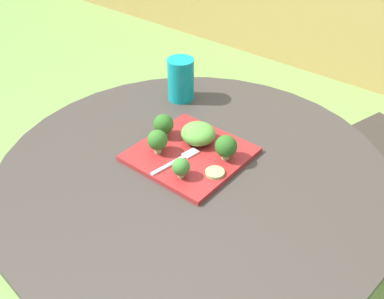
% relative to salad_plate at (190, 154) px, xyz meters
% --- Properties ---
extents(patio_table, '(1.03, 1.03, 0.76)m').
position_rel_salad_plate_xyz_m(patio_table, '(0.04, -0.03, -0.24)').
color(patio_table, '#38332D').
rests_on(patio_table, ground_plane).
extents(salad_plate, '(0.28, 0.28, 0.01)m').
position_rel_salad_plate_xyz_m(salad_plate, '(0.00, 0.00, 0.00)').
color(salad_plate, maroon).
rests_on(salad_plate, patio_table).
extents(drinking_glass, '(0.09, 0.09, 0.14)m').
position_rel_salad_plate_xyz_m(drinking_glass, '(-0.22, 0.22, 0.05)').
color(drinking_glass, '#0F8C93').
rests_on(drinking_glass, patio_table).
extents(fork, '(0.04, 0.15, 0.00)m').
position_rel_salad_plate_xyz_m(fork, '(0.00, -0.05, 0.01)').
color(fork, silver).
rests_on(fork, salad_plate).
extents(lettuce_mound, '(0.10, 0.09, 0.05)m').
position_rel_salad_plate_xyz_m(lettuce_mound, '(-0.01, 0.05, 0.03)').
color(lettuce_mound, '#519338').
rests_on(lettuce_mound, salad_plate).
extents(broccoli_floret_0, '(0.05, 0.05, 0.07)m').
position_rel_salad_plate_xyz_m(broccoli_floret_0, '(-0.07, -0.05, 0.05)').
color(broccoli_floret_0, '#99B770').
rests_on(broccoli_floret_0, salad_plate).
extents(broccoli_floret_1, '(0.05, 0.05, 0.05)m').
position_rel_salad_plate_xyz_m(broccoli_floret_1, '(0.05, -0.09, 0.04)').
color(broccoli_floret_1, '#99B770').
rests_on(broccoli_floret_1, salad_plate).
extents(broccoli_floret_2, '(0.06, 0.06, 0.07)m').
position_rel_salad_plate_xyz_m(broccoli_floret_2, '(0.09, 0.04, 0.05)').
color(broccoli_floret_2, '#99B770').
rests_on(broccoli_floret_2, salad_plate).
extents(broccoli_floret_3, '(0.06, 0.06, 0.07)m').
position_rel_salad_plate_xyz_m(broccoli_floret_3, '(-0.11, 0.01, 0.04)').
color(broccoli_floret_3, '#99B770').
rests_on(broccoli_floret_3, salad_plate).
extents(cucumber_slice_0, '(0.05, 0.05, 0.01)m').
position_rel_salad_plate_xyz_m(cucumber_slice_0, '(0.11, -0.03, 0.01)').
color(cucumber_slice_0, '#8EB766').
rests_on(cucumber_slice_0, salad_plate).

